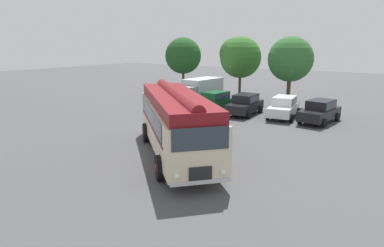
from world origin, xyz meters
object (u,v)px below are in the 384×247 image
Objects in this scene: car_mid_right at (284,107)px; vintage_bus at (176,120)px; car_far_right at (320,111)px; car_near_left at (215,101)px; box_van at (198,91)px; car_mid_left at (245,104)px.

vintage_bus is at bearing -97.72° from car_mid_right.
vintage_bus is 12.67m from car_far_right.
box_van is at bearing 154.68° from car_near_left.
car_mid_left is at bearing -11.67° from box_van.
car_near_left is 2.77m from car_mid_left.
car_far_right is (8.56, 0.45, 0.00)m from car_near_left.
car_far_right is at bearing 69.71° from vintage_bus.
car_mid_right is at bearing 176.54° from car_far_right.
car_mid_left is at bearing -176.37° from car_far_right.
car_near_left is 0.74× the size of box_van.
vintage_bus reaches higher than car_near_left.
box_van is at bearing 176.30° from car_far_right.
car_mid_right is 0.74× the size of box_van.
vintage_bus reaches higher than car_mid_left.
vintage_bus is 11.61m from car_mid_left.
car_near_left is 8.57m from car_far_right.
car_mid_left is (-1.41, 11.48, -1.05)m from vintage_bus.
car_far_right is 0.74× the size of box_van.
vintage_bus is 14.21m from box_van.
box_van reaches higher than car_mid_left.
vintage_bus reaches higher than car_far_right.
car_far_right is 11.04m from box_van.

